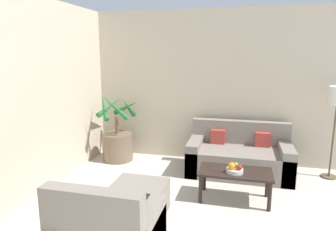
{
  "coord_description": "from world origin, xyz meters",
  "views": [
    {
      "loc": [
        -0.55,
        0.9,
        1.93
      ],
      "look_at": [
        -1.64,
        5.29,
        1.0
      ],
      "focal_mm": 32.0,
      "sensor_mm": 36.0,
      "label": 1
    }
  ],
  "objects": [
    {
      "name": "wall_back",
      "position": [
        0.0,
        6.27,
        1.35
      ],
      "size": [
        8.06,
        0.06,
        2.7
      ],
      "color": "beige",
      "rests_on": "ground_plane"
    },
    {
      "name": "fruit_bowl",
      "position": [
        -0.6,
        4.68,
        0.44
      ],
      "size": [
        0.22,
        0.22,
        0.05
      ],
      "color": "beige",
      "rests_on": "coffee_table"
    },
    {
      "name": "apple_red",
      "position": [
        -0.54,
        4.65,
        0.5
      ],
      "size": [
        0.07,
        0.07,
        0.07
      ],
      "color": "red",
      "rests_on": "fruit_bowl"
    },
    {
      "name": "ottoman",
      "position": [
        -1.7,
        4.1,
        0.2
      ],
      "size": [
        0.64,
        0.5,
        0.4
      ],
      "color": "gray",
      "rests_on": "ground_plane"
    },
    {
      "name": "orange_fruit",
      "position": [
        -0.64,
        4.65,
        0.51
      ],
      "size": [
        0.09,
        0.09,
        0.09
      ],
      "color": "orange",
      "rests_on": "fruit_bowl"
    },
    {
      "name": "potted_palm",
      "position": [
        -2.74,
        5.82,
        0.37
      ],
      "size": [
        0.77,
        0.76,
        1.26
      ],
      "color": "brown",
      "rests_on": "ground_plane"
    },
    {
      "name": "sofa_loveseat",
      "position": [
        -0.55,
        5.73,
        0.27
      ],
      "size": [
        1.63,
        0.87,
        0.81
      ],
      "color": "gray",
      "rests_on": "ground_plane"
    },
    {
      "name": "apple_green",
      "position": [
        -0.58,
        4.72,
        0.5
      ],
      "size": [
        0.07,
        0.07,
        0.07
      ],
      "color": "olive",
      "rests_on": "fruit_bowl"
    },
    {
      "name": "coffee_table",
      "position": [
        -0.59,
        4.74,
        0.35
      ],
      "size": [
        0.95,
        0.49,
        0.41
      ],
      "color": "black",
      "rests_on": "ground_plane"
    }
  ]
}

